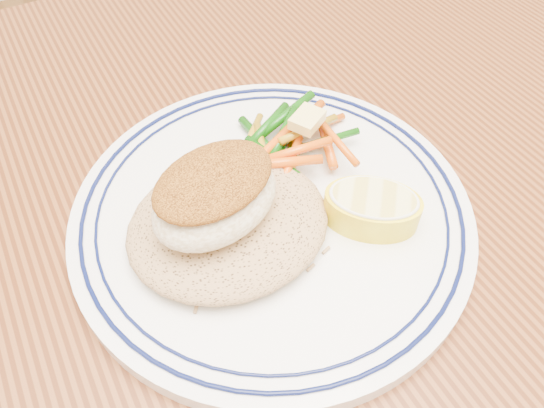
{
  "coord_description": "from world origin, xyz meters",
  "views": [
    {
      "loc": [
        -0.11,
        -0.17,
        1.06
      ],
      "look_at": [
        0.0,
        0.04,
        0.77
      ],
      "focal_mm": 35.0,
      "sensor_mm": 36.0,
      "label": 1
    }
  ],
  "objects_px": {
    "plate": "(272,213)",
    "vegetable_pile": "(287,142)",
    "dining_table": "(291,327)",
    "rice_pilaf": "(228,220)",
    "lemon_wedge": "(372,207)",
    "fish_fillet": "(215,196)"
  },
  "relations": [
    {
      "from": "rice_pilaf",
      "to": "lemon_wedge",
      "type": "xyz_separation_m",
      "value": [
        0.09,
        -0.04,
        0.0
      ]
    },
    {
      "from": "dining_table",
      "to": "vegetable_pile",
      "type": "xyz_separation_m",
      "value": [
        0.04,
        0.08,
        0.13
      ]
    },
    {
      "from": "rice_pilaf",
      "to": "lemon_wedge",
      "type": "distance_m",
      "value": 0.1
    },
    {
      "from": "dining_table",
      "to": "lemon_wedge",
      "type": "relative_size",
      "value": 17.17
    },
    {
      "from": "vegetable_pile",
      "to": "fish_fillet",
      "type": "bearing_deg",
      "value": -149.9
    },
    {
      "from": "dining_table",
      "to": "vegetable_pile",
      "type": "height_order",
      "value": "vegetable_pile"
    },
    {
      "from": "rice_pilaf",
      "to": "dining_table",
      "type": "bearing_deg",
      "value": -48.82
    },
    {
      "from": "plate",
      "to": "fish_fillet",
      "type": "distance_m",
      "value": 0.07
    },
    {
      "from": "plate",
      "to": "vegetable_pile",
      "type": "bearing_deg",
      "value": 49.0
    },
    {
      "from": "plate",
      "to": "fish_fillet",
      "type": "height_order",
      "value": "fish_fillet"
    },
    {
      "from": "dining_table",
      "to": "rice_pilaf",
      "type": "bearing_deg",
      "value": 131.18
    },
    {
      "from": "dining_table",
      "to": "lemon_wedge",
      "type": "height_order",
      "value": "lemon_wedge"
    },
    {
      "from": "vegetable_pile",
      "to": "plate",
      "type": "bearing_deg",
      "value": -131.0
    },
    {
      "from": "vegetable_pile",
      "to": "dining_table",
      "type": "bearing_deg",
      "value": -116.36
    },
    {
      "from": "fish_fillet",
      "to": "vegetable_pile",
      "type": "bearing_deg",
      "value": 30.1
    },
    {
      "from": "plate",
      "to": "fish_fillet",
      "type": "bearing_deg",
      "value": -174.47
    },
    {
      "from": "rice_pilaf",
      "to": "plate",
      "type": "bearing_deg",
      "value": 7.1
    },
    {
      "from": "dining_table",
      "to": "plate",
      "type": "bearing_deg",
      "value": 83.73
    },
    {
      "from": "plate",
      "to": "vegetable_pile",
      "type": "height_order",
      "value": "vegetable_pile"
    },
    {
      "from": "plate",
      "to": "rice_pilaf",
      "type": "bearing_deg",
      "value": -172.9
    },
    {
      "from": "fish_fillet",
      "to": "lemon_wedge",
      "type": "xyz_separation_m",
      "value": [
        0.1,
        -0.04,
        -0.03
      ]
    },
    {
      "from": "plate",
      "to": "fish_fillet",
      "type": "relative_size",
      "value": 2.84
    }
  ]
}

